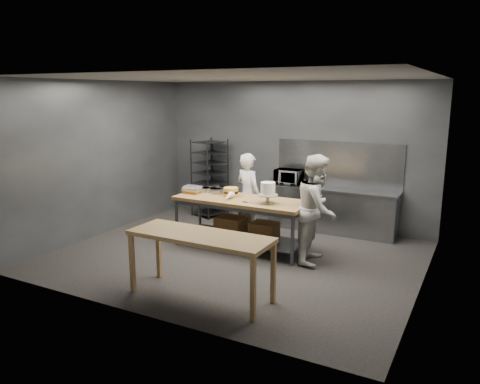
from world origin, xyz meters
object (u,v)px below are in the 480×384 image
(chef_behind, at_px, (248,195))
(frosted_cake_stand, at_px, (268,190))
(speed_rack, at_px, (210,179))
(microwave, at_px, (289,177))
(layer_cake, at_px, (231,192))
(chef_right, at_px, (317,209))
(near_counter, at_px, (200,240))
(work_table, at_px, (243,218))

(chef_behind, bearing_deg, frosted_cake_stand, 154.24)
(speed_rack, height_order, microwave, speed_rack)
(microwave, relative_size, frosted_cake_stand, 1.48)
(layer_cake, bearing_deg, frosted_cake_stand, -13.58)
(chef_right, distance_m, layer_cake, 1.67)
(chef_right, relative_size, frosted_cake_stand, 4.90)
(speed_rack, bearing_deg, near_counter, -59.87)
(chef_behind, distance_m, microwave, 1.16)
(chef_right, height_order, frosted_cake_stand, chef_right)
(frosted_cake_stand, bearing_deg, chef_right, 8.80)
(chef_behind, bearing_deg, speed_rack, -12.72)
(work_table, distance_m, layer_cake, 0.52)
(microwave, bearing_deg, chef_right, -55.09)
(chef_behind, bearing_deg, chef_right, 177.04)
(chef_behind, bearing_deg, near_counter, 124.88)
(work_table, bearing_deg, microwave, 85.44)
(chef_right, xyz_separation_m, frosted_cake_stand, (-0.83, -0.13, 0.25))
(frosted_cake_stand, height_order, layer_cake, frosted_cake_stand)
(near_counter, xyz_separation_m, layer_cake, (-0.73, 2.16, 0.19))
(frosted_cake_stand, distance_m, layer_cake, 0.87)
(frosted_cake_stand, bearing_deg, work_table, 166.53)
(near_counter, xyz_separation_m, chef_right, (0.93, 2.09, 0.08))
(work_table, relative_size, microwave, 4.43)
(work_table, relative_size, chef_behind, 1.47)
(microwave, relative_size, layer_cake, 2.05)
(near_counter, distance_m, frosted_cake_stand, 1.99)
(work_table, height_order, microwave, microwave)
(near_counter, relative_size, layer_cake, 7.57)
(chef_right, height_order, microwave, chef_right)
(near_counter, height_order, chef_behind, chef_behind)
(speed_rack, relative_size, chef_behind, 1.07)
(chef_behind, xyz_separation_m, layer_cake, (-0.03, -0.64, 0.18))
(chef_behind, relative_size, layer_cake, 6.20)
(speed_rack, distance_m, frosted_cake_stand, 2.94)
(work_table, xyz_separation_m, chef_right, (1.38, -0.00, 0.33))
(chef_behind, distance_m, frosted_cake_stand, 1.21)
(work_table, distance_m, speed_rack, 2.45)
(work_table, height_order, near_counter, work_table)
(frosted_cake_stand, xyz_separation_m, layer_cake, (-0.83, 0.20, -0.15))
(near_counter, bearing_deg, microwave, 94.64)
(frosted_cake_stand, bearing_deg, microwave, 102.09)
(speed_rack, relative_size, layer_cake, 6.62)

